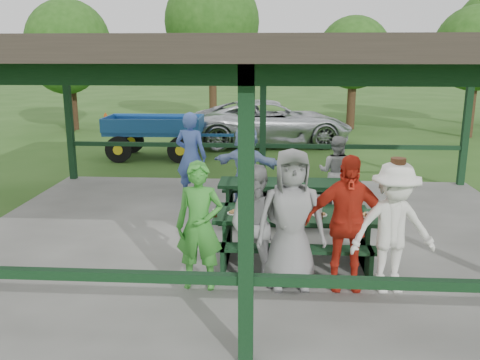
# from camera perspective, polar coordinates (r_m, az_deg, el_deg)

# --- Properties ---
(ground) EXTENTS (90.00, 90.00, 0.00)m
(ground) POSITION_cam_1_polar(r_m,az_deg,el_deg) (9.03, 1.96, -6.64)
(ground) COLOR #294F18
(ground) RESTS_ON ground
(concrete_slab) EXTENTS (10.00, 8.00, 0.10)m
(concrete_slab) POSITION_cam_1_polar(r_m,az_deg,el_deg) (9.01, 1.96, -6.34)
(concrete_slab) COLOR slate
(concrete_slab) RESTS_ON ground
(pavilion_structure) EXTENTS (10.60, 8.60, 3.24)m
(pavilion_structure) POSITION_cam_1_polar(r_m,az_deg,el_deg) (8.45, 2.14, 13.89)
(pavilion_structure) COLOR black
(pavilion_structure) RESTS_ON concrete_slab
(picnic_table_near) EXTENTS (2.41, 1.39, 0.75)m
(picnic_table_near) POSITION_cam_1_polar(r_m,az_deg,el_deg) (7.71, 6.15, -5.88)
(picnic_table_near) COLOR black
(picnic_table_near) RESTS_ON concrete_slab
(picnic_table_far) EXTENTS (2.66, 1.39, 0.75)m
(picnic_table_far) POSITION_cam_1_polar(r_m,az_deg,el_deg) (9.61, 5.61, -1.80)
(picnic_table_far) COLOR black
(picnic_table_far) RESTS_ON concrete_slab
(table_setting) EXTENTS (2.40, 0.45, 0.10)m
(table_setting) POSITION_cam_1_polar(r_m,az_deg,el_deg) (7.65, 5.98, -3.57)
(table_setting) COLOR white
(table_setting) RESTS_ON picnic_table_near
(contestant_green) EXTENTS (0.65, 0.44, 1.74)m
(contestant_green) POSITION_cam_1_polar(r_m,az_deg,el_deg) (6.76, -4.57, -5.17)
(contestant_green) COLOR green
(contestant_green) RESTS_ON concrete_slab
(contestant_grey_left) EXTENTS (0.94, 0.80, 1.69)m
(contestant_grey_left) POSITION_cam_1_polar(r_m,az_deg,el_deg) (6.76, 1.95, -5.32)
(contestant_grey_left) COLOR gray
(contestant_grey_left) RESTS_ON concrete_slab
(contestant_grey_mid) EXTENTS (0.99, 0.70, 1.90)m
(contestant_grey_mid) POSITION_cam_1_polar(r_m,az_deg,el_deg) (6.78, 5.74, -4.39)
(contestant_grey_mid) COLOR gray
(contestant_grey_mid) RESTS_ON concrete_slab
(contestant_red) EXTENTS (1.08, 0.47, 1.83)m
(contestant_red) POSITION_cam_1_polar(r_m,az_deg,el_deg) (6.87, 11.83, -4.69)
(contestant_red) COLOR red
(contestant_red) RESTS_ON concrete_slab
(contestant_white_fedora) EXTENTS (1.22, 0.82, 1.81)m
(contestant_white_fedora) POSITION_cam_1_polar(r_m,az_deg,el_deg) (6.91, 16.82, -5.18)
(contestant_white_fedora) COLOR white
(contestant_white_fedora) RESTS_ON concrete_slab
(spectator_lblue) EXTENTS (1.68, 1.06, 1.73)m
(spectator_lblue) POSITION_cam_1_polar(r_m,az_deg,el_deg) (10.30, 0.73, 1.55)
(spectator_lblue) COLOR #90AADF
(spectator_lblue) RESTS_ON concrete_slab
(spectator_blue) EXTENTS (0.78, 0.61, 1.90)m
(spectator_blue) POSITION_cam_1_polar(r_m,az_deg,el_deg) (10.92, -5.53, 2.67)
(spectator_blue) COLOR #4561B4
(spectator_blue) RESTS_ON concrete_slab
(spectator_grey) EXTENTS (0.88, 0.78, 1.49)m
(spectator_grey) POSITION_cam_1_polar(r_m,az_deg,el_deg) (10.50, 10.71, 0.88)
(spectator_grey) COLOR #959698
(spectator_grey) RESTS_ON concrete_slab
(pickup_truck) EXTENTS (6.09, 3.58, 1.59)m
(pickup_truck) POSITION_cam_1_polar(r_m,az_deg,el_deg) (18.28, 3.54, 6.45)
(pickup_truck) COLOR silver
(pickup_truck) RESTS_ON ground
(farm_trailer) EXTENTS (4.02, 1.83, 1.40)m
(farm_trailer) POSITION_cam_1_polar(r_m,az_deg,el_deg) (16.14, -9.55, 4.92)
(farm_trailer) COLOR navy
(farm_trailer) RESTS_ON ground
(tree_far_left) EXTENTS (3.46, 3.46, 5.40)m
(tree_far_left) POSITION_cam_1_polar(r_m,az_deg,el_deg) (23.02, -18.74, 14.44)
(tree_far_left) COLOR black
(tree_far_left) RESTS_ON ground
(tree_left) EXTENTS (4.34, 4.34, 6.79)m
(tree_left) POSITION_cam_1_polar(r_m,az_deg,el_deg) (24.46, -3.16, 17.28)
(tree_left) COLOR black
(tree_left) RESTS_ON ground
(tree_mid) EXTENTS (3.05, 3.05, 4.76)m
(tree_mid) POSITION_cam_1_polar(r_m,az_deg,el_deg) (22.57, 12.66, 13.73)
(tree_mid) COLOR black
(tree_mid) RESTS_ON ground
(tree_right) EXTENTS (3.20, 3.20, 4.99)m
(tree_right) POSITION_cam_1_polar(r_m,az_deg,el_deg) (21.71, 25.04, 13.22)
(tree_right) COLOR black
(tree_right) RESTS_ON ground
(tree_edge_left) EXTENTS (2.78, 2.78, 4.34)m
(tree_edge_left) POSITION_cam_1_polar(r_m,az_deg,el_deg) (22.47, -19.06, 12.58)
(tree_edge_left) COLOR black
(tree_edge_left) RESTS_ON ground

